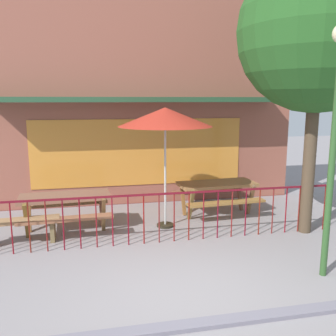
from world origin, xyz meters
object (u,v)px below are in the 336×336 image
(street_tree, at_px, (319,32))
(street_lamp, at_px, (336,116))
(picnic_table_left, at_px, (65,203))
(patio_umbrella, at_px, (165,118))
(picnic_table_right, at_px, (217,189))
(patio_bench, at_px, (21,226))

(street_tree, xyz_separation_m, street_lamp, (-0.79, -1.78, -1.48))
(picnic_table_left, distance_m, street_tree, 5.93)
(picnic_table_left, relative_size, patio_umbrella, 0.75)
(patio_umbrella, bearing_deg, street_tree, -18.08)
(picnic_table_left, bearing_deg, street_tree, -11.96)
(patio_umbrella, distance_m, street_tree, 3.31)
(street_lamp, bearing_deg, patio_umbrella, 126.22)
(picnic_table_left, xyz_separation_m, picnic_table_right, (3.40, 0.45, 0.00))
(picnic_table_right, height_order, street_lamp, street_lamp)
(picnic_table_left, distance_m, street_lamp, 5.23)
(picnic_table_right, relative_size, street_tree, 0.35)
(patio_bench, xyz_separation_m, street_tree, (5.59, -0.51, 3.57))
(street_tree, bearing_deg, patio_umbrella, 161.92)
(picnic_table_right, bearing_deg, patio_bench, -167.10)
(picnic_table_left, xyz_separation_m, street_lamp, (4.02, -2.80, 1.84))
(patio_bench, distance_m, street_lamp, 5.72)
(patio_umbrella, xyz_separation_m, street_lamp, (1.96, -2.68, 0.13))
(patio_umbrella, bearing_deg, patio_bench, -172.23)
(picnic_table_left, xyz_separation_m, patio_umbrella, (2.06, -0.12, 1.71))
(picnic_table_left, bearing_deg, street_lamp, -34.86)
(street_tree, distance_m, street_lamp, 2.44)
(patio_bench, bearing_deg, patio_umbrella, 7.77)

